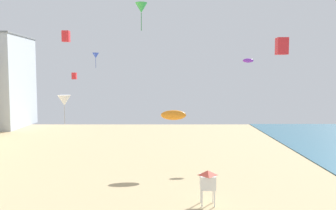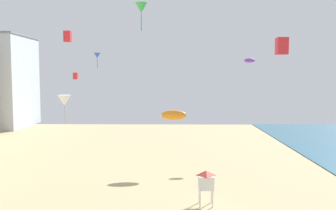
{
  "view_description": "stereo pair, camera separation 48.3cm",
  "coord_description": "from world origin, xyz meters",
  "px_view_note": "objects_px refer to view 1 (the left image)",
  "views": [
    {
      "loc": [
        3.23,
        -8.08,
        9.34
      ],
      "look_at": [
        3.35,
        17.94,
        7.22
      ],
      "focal_mm": 37.93,
      "sensor_mm": 36.0,
      "label": 1
    },
    {
      "loc": [
        3.72,
        -8.08,
        9.34
      ],
      "look_at": [
        3.35,
        17.94,
        7.22
      ],
      "focal_mm": 37.93,
      "sensor_mm": 36.0,
      "label": 2
    }
  ],
  "objects_px": {
    "kite_red_box": "(72,76)",
    "kite_red_box_3": "(64,36)",
    "kite_blue_delta_2": "(94,55)",
    "kite_green_delta": "(140,8)",
    "kite_red_box_2": "(280,46)",
    "kite_purple_parafoil": "(246,61)",
    "kite_white_delta": "(63,100)",
    "lifeguard_stand": "(206,180)",
    "kite_orange_parafoil": "(172,115)"
  },
  "relations": [
    {
      "from": "kite_blue_delta_2",
      "to": "kite_red_box_2",
      "type": "relative_size",
      "value": 1.34
    },
    {
      "from": "kite_blue_delta_2",
      "to": "kite_green_delta",
      "type": "height_order",
      "value": "kite_green_delta"
    },
    {
      "from": "kite_red_box_3",
      "to": "kite_green_delta",
      "type": "bearing_deg",
      "value": -49.63
    },
    {
      "from": "kite_red_box_3",
      "to": "kite_green_delta",
      "type": "distance_m",
      "value": 16.55
    },
    {
      "from": "kite_blue_delta_2",
      "to": "kite_red_box",
      "type": "bearing_deg",
      "value": -117.8
    },
    {
      "from": "kite_orange_parafoil",
      "to": "kite_white_delta",
      "type": "height_order",
      "value": "kite_white_delta"
    },
    {
      "from": "lifeguard_stand",
      "to": "kite_purple_parafoil",
      "type": "height_order",
      "value": "kite_purple_parafoil"
    },
    {
      "from": "kite_purple_parafoil",
      "to": "kite_green_delta",
      "type": "relative_size",
      "value": 0.52
    },
    {
      "from": "lifeguard_stand",
      "to": "kite_red_box",
      "type": "height_order",
      "value": "kite_red_box"
    },
    {
      "from": "kite_green_delta",
      "to": "kite_blue_delta_2",
      "type": "bearing_deg",
      "value": 118.3
    },
    {
      "from": "kite_red_box",
      "to": "kite_purple_parafoil",
      "type": "bearing_deg",
      "value": 2.47
    },
    {
      "from": "kite_red_box_2",
      "to": "kite_purple_parafoil",
      "type": "bearing_deg",
      "value": 90.07
    },
    {
      "from": "kite_red_box_2",
      "to": "kite_white_delta",
      "type": "bearing_deg",
      "value": 176.32
    },
    {
      "from": "kite_purple_parafoil",
      "to": "lifeguard_stand",
      "type": "bearing_deg",
      "value": -110.35
    },
    {
      "from": "kite_red_box_2",
      "to": "kite_red_box_3",
      "type": "height_order",
      "value": "kite_red_box_3"
    },
    {
      "from": "kite_red_box_2",
      "to": "kite_green_delta",
      "type": "relative_size",
      "value": 0.57
    },
    {
      "from": "kite_blue_delta_2",
      "to": "kite_purple_parafoil",
      "type": "relative_size",
      "value": 1.48
    },
    {
      "from": "kite_orange_parafoil",
      "to": "kite_red_box",
      "type": "relative_size",
      "value": 3.17
    },
    {
      "from": "lifeguard_stand",
      "to": "kite_purple_parafoil",
      "type": "xyz_separation_m",
      "value": [
        7.01,
        18.92,
        9.42
      ]
    },
    {
      "from": "kite_red_box",
      "to": "kite_purple_parafoil",
      "type": "height_order",
      "value": "kite_purple_parafoil"
    },
    {
      "from": "kite_red_box",
      "to": "kite_red_box_2",
      "type": "height_order",
      "value": "kite_red_box_2"
    },
    {
      "from": "kite_purple_parafoil",
      "to": "kite_red_box_2",
      "type": "bearing_deg",
      "value": -89.93
    },
    {
      "from": "lifeguard_stand",
      "to": "kite_orange_parafoil",
      "type": "relative_size",
      "value": 0.99
    },
    {
      "from": "kite_red_box_2",
      "to": "lifeguard_stand",
      "type": "bearing_deg",
      "value": -139.42
    },
    {
      "from": "kite_red_box",
      "to": "kite_green_delta",
      "type": "bearing_deg",
      "value": -46.42
    },
    {
      "from": "kite_red_box_3",
      "to": "kite_white_delta",
      "type": "bearing_deg",
      "value": -75.22
    },
    {
      "from": "kite_orange_parafoil",
      "to": "kite_red_box_3",
      "type": "bearing_deg",
      "value": 142.5
    },
    {
      "from": "kite_green_delta",
      "to": "kite_purple_parafoil",
      "type": "bearing_deg",
      "value": 39.58
    },
    {
      "from": "lifeguard_stand",
      "to": "kite_red_box_3",
      "type": "distance_m",
      "value": 29.48
    },
    {
      "from": "kite_green_delta",
      "to": "lifeguard_stand",
      "type": "bearing_deg",
      "value": -58.18
    },
    {
      "from": "kite_orange_parafoil",
      "to": "kite_red_box_3",
      "type": "xyz_separation_m",
      "value": [
        -13.75,
        10.55,
        9.08
      ]
    },
    {
      "from": "kite_red_box_2",
      "to": "kite_green_delta",
      "type": "distance_m",
      "value": 13.24
    },
    {
      "from": "kite_blue_delta_2",
      "to": "kite_green_delta",
      "type": "xyz_separation_m",
      "value": [
        6.97,
        -12.95,
        3.68
      ]
    },
    {
      "from": "kite_green_delta",
      "to": "kite_white_delta",
      "type": "height_order",
      "value": "kite_green_delta"
    },
    {
      "from": "kite_red_box_2",
      "to": "kite_blue_delta_2",
      "type": "bearing_deg",
      "value": 141.18
    },
    {
      "from": "kite_blue_delta_2",
      "to": "kite_orange_parafoil",
      "type": "bearing_deg",
      "value": -47.44
    },
    {
      "from": "kite_red_box_2",
      "to": "kite_white_delta",
      "type": "relative_size",
      "value": 0.55
    },
    {
      "from": "kite_red_box",
      "to": "kite_red_box_3",
      "type": "bearing_deg",
      "value": 119.18
    },
    {
      "from": "kite_purple_parafoil",
      "to": "kite_white_delta",
      "type": "height_order",
      "value": "kite_purple_parafoil"
    },
    {
      "from": "kite_orange_parafoil",
      "to": "kite_blue_delta_2",
      "type": "distance_m",
      "value": 16.25
    },
    {
      "from": "kite_purple_parafoil",
      "to": "kite_green_delta",
      "type": "height_order",
      "value": "kite_green_delta"
    },
    {
      "from": "kite_orange_parafoil",
      "to": "kite_blue_delta_2",
      "type": "relative_size",
      "value": 1.31
    },
    {
      "from": "kite_green_delta",
      "to": "kite_red_box_3",
      "type": "bearing_deg",
      "value": 130.37
    },
    {
      "from": "lifeguard_stand",
      "to": "kite_orange_parafoil",
      "type": "bearing_deg",
      "value": 119.25
    },
    {
      "from": "kite_blue_delta_2",
      "to": "kite_red_box",
      "type": "distance_m",
      "value": 4.88
    },
    {
      "from": "kite_blue_delta_2",
      "to": "kite_white_delta",
      "type": "xyz_separation_m",
      "value": [
        -0.03,
        -14.35,
        -4.91
      ]
    },
    {
      "from": "kite_orange_parafoil",
      "to": "kite_purple_parafoil",
      "type": "xyz_separation_m",
      "value": [
        9.34,
        8.22,
        5.87
      ]
    },
    {
      "from": "kite_purple_parafoil",
      "to": "kite_green_delta",
      "type": "bearing_deg",
      "value": -140.42
    },
    {
      "from": "lifeguard_stand",
      "to": "kite_purple_parafoil",
      "type": "relative_size",
      "value": 1.92
    },
    {
      "from": "kite_green_delta",
      "to": "kite_white_delta",
      "type": "bearing_deg",
      "value": -168.71
    }
  ]
}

